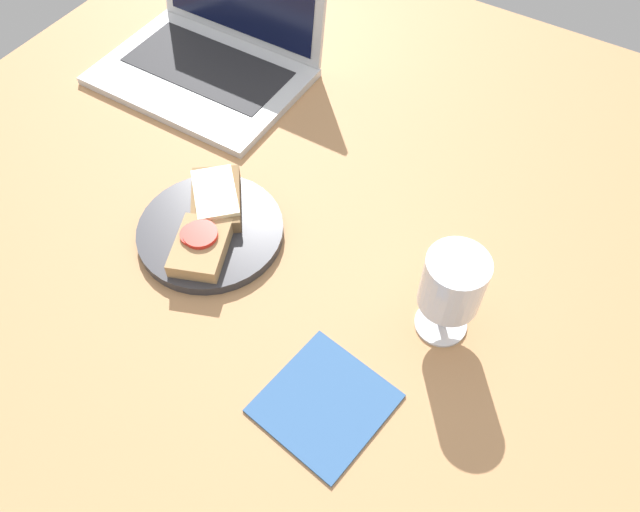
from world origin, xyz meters
TOP-DOWN VIEW (x-y plane):
  - wooden_table at (0.00, 0.00)cm, footprint 140.00×140.00cm
  - plate at (-11.53, -6.46)cm, footprint 21.22×21.22cm
  - sandwich_with_cheese at (-13.29, -2.36)cm, footprint 12.41×13.25cm
  - sandwich_with_tomato at (-9.89, -10.43)cm, footprint 10.05×11.58cm
  - wine_glass at (23.48, -2.57)cm, footprint 7.74×7.74cm
  - laptop at (-34.71, 25.19)cm, footprint 35.64×28.23cm
  - napkin at (16.24, -20.07)cm, footprint 15.88×16.24cm

SIDE VIEW (x-z plane):
  - wooden_table at x=0.00cm, z-range 0.00..3.00cm
  - napkin at x=16.24cm, z-range 3.00..3.40cm
  - plate at x=-11.53cm, z-range 3.00..4.57cm
  - sandwich_with_tomato at x=-9.89cm, z-range 4.43..7.43cm
  - sandwich_with_cheese at x=-13.29cm, z-range 4.49..7.51cm
  - laptop at x=-34.71cm, z-range -3.25..17.31cm
  - wine_glass at x=23.48cm, z-range 5.46..19.54cm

